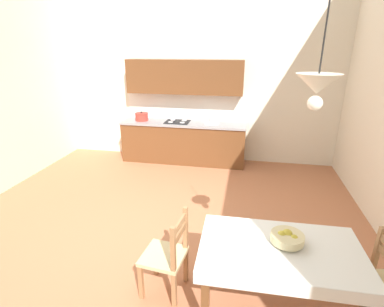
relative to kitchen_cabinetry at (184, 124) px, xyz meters
The scene contains 7 objects.
ground_plane 3.14m from the kitchen_cabinetry, 86.06° to the right, with size 6.67×7.15×0.10m, color #B7704C.
wall_back 1.31m from the kitchen_cabinetry, 58.05° to the left, with size 6.67×0.12×4.21m, color silver.
kitchen_cabinetry is the anchor object (origin of this frame).
dining_table 4.19m from the kitchen_cabinetry, 65.38° to the right, with size 1.48×0.90×0.75m.
dining_chair_tv_side 3.83m from the kitchen_cabinetry, 79.99° to the right, with size 0.46×0.46×0.93m.
fruit_bowl 4.15m from the kitchen_cabinetry, 64.24° to the right, with size 0.30×0.30×0.12m.
pendant_lamp 4.46m from the kitchen_cabinetry, 64.23° to the right, with size 0.32×0.32×0.81m.
Camera 1 is at (1.17, -3.10, 2.45)m, focal length 27.42 mm.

